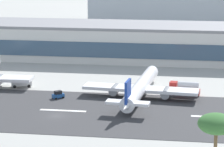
% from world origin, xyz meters
% --- Properties ---
extents(ground_plane, '(1400.00, 1400.00, 0.00)m').
position_xyz_m(ground_plane, '(0.00, 0.00, 0.00)').
color(ground_plane, '#A8A8A3').
extents(runway_strip, '(800.00, 36.65, 0.08)m').
position_xyz_m(runway_strip, '(0.00, 4.57, 0.04)').
color(runway_strip, '#38383A').
rests_on(runway_strip, ground_plane).
extents(runway_centreline_dash_4, '(12.00, 1.20, 0.01)m').
position_xyz_m(runway_centreline_dash_4, '(0.58, 4.57, 0.09)').
color(runway_centreline_dash_4, white).
rests_on(runway_centreline_dash_4, runway_strip).
extents(runway_centreline_dash_5, '(12.00, 1.20, 0.01)m').
position_xyz_m(runway_centreline_dash_5, '(39.06, 4.57, 0.09)').
color(runway_centreline_dash_5, white).
rests_on(runway_centreline_dash_5, runway_strip).
extents(terminal_building, '(199.25, 24.36, 13.00)m').
position_xyz_m(terminal_building, '(18.21, 71.62, 6.50)').
color(terminal_building, silver).
rests_on(terminal_building, ground_plane).
extents(airliner_navy_tail_gate_1, '(32.37, 43.26, 9.04)m').
position_xyz_m(airliner_navy_tail_gate_1, '(18.96, 18.64, 2.88)').
color(airliner_navy_tail_gate_1, white).
rests_on(airliner_navy_tail_gate_1, ground_plane).
extents(service_baggage_tug_0, '(3.47, 3.30, 2.20)m').
position_xyz_m(service_baggage_tug_0, '(-3.33, 15.60, 1.05)').
color(service_baggage_tug_0, '#23569E').
rests_on(service_baggage_tug_0, ground_plane).
extents(service_fuel_truck_1, '(8.77, 3.77, 3.95)m').
position_xyz_m(service_fuel_truck_1, '(31.17, 24.05, 2.03)').
color(service_fuel_truck_1, '#B2231E').
rests_on(service_fuel_truck_1, ground_plane).
extents(service_box_truck_2, '(6.45, 4.17, 3.25)m').
position_xyz_m(service_box_truck_2, '(-17.11, 26.46, 1.79)').
color(service_box_truck_2, white).
rests_on(service_box_truck_2, ground_plane).
extents(palm_tree_0, '(6.33, 6.33, 13.94)m').
position_xyz_m(palm_tree_0, '(36.97, -37.60, 12.01)').
color(palm_tree_0, brown).
rests_on(palm_tree_0, ground_plane).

